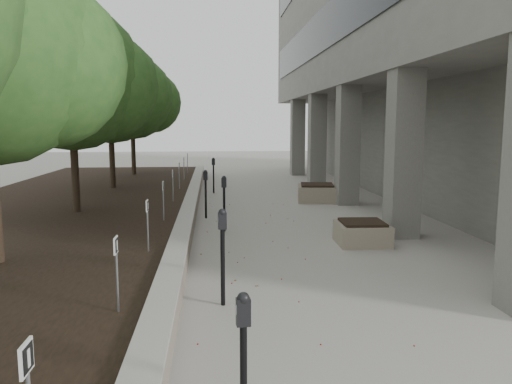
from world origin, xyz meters
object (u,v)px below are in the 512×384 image
crabapple_tree_3 (72,109)px  parking_meter_2 (223,257)px  crabapple_tree_5 (132,115)px  planter_back (317,193)px  crabapple_tree_4 (110,113)px  planter_front (362,232)px  parking_meter_3 (224,204)px  parking_meter_4 (206,194)px  parking_meter_1 (244,371)px  parking_meter_5 (214,175)px

crabapple_tree_3 → parking_meter_2: crabapple_tree_3 is taller
crabapple_tree_5 → planter_back: size_ratio=4.07×
crabapple_tree_4 → planter_front: size_ratio=4.79×
parking_meter_2 → parking_meter_3: parking_meter_2 is taller
parking_meter_3 → planter_back: bearing=63.7°
parking_meter_4 → parking_meter_2: bearing=-79.2°
crabapple_tree_4 → parking_meter_2: (3.78, -11.31, -2.38)m
parking_meter_2 → parking_meter_3: 5.28m
parking_meter_1 → parking_meter_2: bearing=85.9°
parking_meter_1 → parking_meter_3: parking_meter_3 is taller
crabapple_tree_4 → parking_meter_3: bearing=-56.9°
parking_meter_3 → planter_front: (3.11, -1.63, -0.45)m
crabapple_tree_3 → crabapple_tree_4: same height
crabapple_tree_3 → parking_meter_5: bearing=59.3°
crabapple_tree_5 → parking_meter_3: bearing=-70.4°
parking_meter_5 → planter_back: (3.64, -2.47, -0.39)m
parking_meter_1 → parking_meter_4: parking_meter_4 is taller
planter_back → parking_meter_3: bearing=-125.6°
crabapple_tree_5 → parking_meter_4: crabapple_tree_5 is taller
crabapple_tree_5 → parking_meter_4: bearing=-69.5°
parking_meter_1 → parking_meter_5: parking_meter_5 is taller
parking_meter_1 → planter_back: 13.86m
parking_meter_5 → planter_front: bearing=-55.3°
parking_meter_4 → parking_meter_1: bearing=-79.6°
crabapple_tree_5 → planter_back: 10.05m
crabapple_tree_4 → parking_meter_3: size_ratio=3.80×
crabapple_tree_5 → planter_front: (7.04, -12.66, -2.86)m
parking_meter_5 → planter_back: 4.42m
planter_back → crabapple_tree_3: bearing=-153.1°
parking_meter_2 → parking_meter_4: size_ratio=1.05×
planter_back → parking_meter_1: bearing=-104.4°
crabapple_tree_5 → parking_meter_3: (3.93, -11.03, -2.40)m
parking_meter_3 → planter_front: parking_meter_3 is taller
parking_meter_2 → parking_meter_3: size_ratio=1.04×
crabapple_tree_3 → parking_meter_4: size_ratio=3.84×
crabapple_tree_4 → planter_front: (7.04, -7.66, -2.86)m
planter_front → crabapple_tree_4: bearing=132.6°
parking_meter_2 → parking_meter_3: (0.15, 5.28, -0.03)m
crabapple_tree_3 → planter_front: bearing=-20.7°
parking_meter_2 → planter_back: bearing=66.5°
crabapple_tree_3 → parking_meter_1: crabapple_tree_3 is taller
parking_meter_4 → planter_back: parking_meter_4 is taller
crabapple_tree_4 → parking_meter_3: crabapple_tree_4 is taller
crabapple_tree_3 → parking_meter_4: crabapple_tree_3 is taller
parking_meter_3 → parking_meter_5: (-0.25, 7.22, -0.01)m
planter_front → parking_meter_1: bearing=-114.1°
crabapple_tree_3 → parking_meter_3: 4.72m
crabapple_tree_5 → parking_meter_5: bearing=-46.0°
crabapple_tree_4 → parking_meter_4: crabapple_tree_4 is taller
parking_meter_4 → planter_front: bearing=-35.9°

